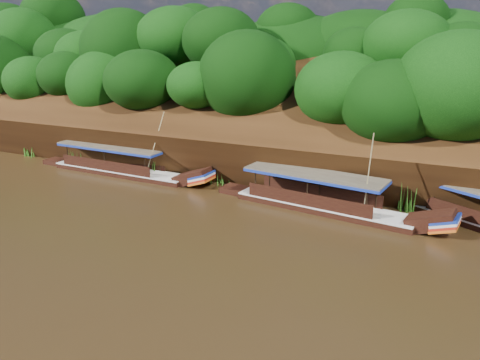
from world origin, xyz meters
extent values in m
plane|color=black|center=(0.00, 0.00, 0.00)|extent=(160.00, 160.00, 0.00)
cube|color=black|center=(0.00, 16.00, 3.50)|extent=(120.00, 16.12, 13.64)
cube|color=black|center=(0.00, 26.00, 0.00)|extent=(120.00, 24.00, 12.00)
ellipsoid|color=#0E3F0A|center=(-30.00, 22.00, 9.00)|extent=(20.00, 10.00, 8.00)
ellipsoid|color=#0E3F0A|center=(-6.00, 15.00, 3.50)|extent=(18.00, 8.00, 6.40)
ellipsoid|color=#0E3F0A|center=(0.00, 23.00, 9.20)|extent=(24.00, 11.00, 8.40)
cube|color=black|center=(2.50, 7.37, 0.00)|extent=(12.19, 3.79, 0.90)
cube|color=silver|center=(2.50, 7.37, 0.43)|extent=(12.20, 3.86, 0.10)
cube|color=black|center=(9.19, 6.46, 0.70)|extent=(3.04, 2.02, 1.69)
cube|color=navy|center=(9.93, 6.36, 1.00)|extent=(1.69, 1.90, 0.62)
cube|color=#B32413|center=(9.93, 6.36, 0.66)|extent=(1.69, 1.90, 0.62)
cube|color=#4E4437|center=(1.76, 7.47, 2.41)|extent=(9.65, 3.77, 0.12)
cube|color=navy|center=(1.76, 7.47, 2.29)|extent=(9.65, 3.77, 0.18)
cylinder|color=tan|center=(5.39, 6.37, 3.14)|extent=(0.48, 1.21, 5.27)
cube|color=black|center=(-15.21, 8.61, 0.00)|extent=(12.75, 2.53, 0.87)
cube|color=silver|center=(-15.21, 8.61, 0.41)|extent=(12.76, 2.60, 0.10)
cube|color=black|center=(-8.08, 8.37, 0.67)|extent=(3.03, 1.68, 1.71)
cube|color=navy|center=(-7.28, 8.34, 0.96)|extent=(1.61, 1.70, 0.64)
cube|color=#B32413|center=(-7.28, 8.34, 0.63)|extent=(1.61, 1.70, 0.64)
cube|color=#4E4437|center=(-16.00, 8.63, 2.32)|extent=(10.01, 2.76, 0.12)
cube|color=navy|center=(-16.00, 8.63, 2.20)|extent=(10.01, 2.76, 0.17)
cylinder|color=tan|center=(-11.37, 8.29, 3.04)|extent=(1.33, 1.15, 4.96)
cone|color=#35711C|center=(-26.81, 9.56, 0.87)|extent=(1.50, 1.50, 1.73)
cone|color=#35711C|center=(-20.54, 8.92, 0.85)|extent=(1.50, 1.50, 1.71)
cone|color=#35711C|center=(-12.56, 9.63, 0.89)|extent=(1.50, 1.50, 1.78)
cone|color=#35711C|center=(-6.35, 9.60, 0.68)|extent=(1.50, 1.50, 1.36)
cone|color=#35711C|center=(1.70, 9.52, 0.89)|extent=(1.50, 1.50, 1.78)
cone|color=#35711C|center=(7.54, 9.26, 1.07)|extent=(1.50, 1.50, 2.13)
camera|label=1|loc=(9.75, -21.33, 11.08)|focal=35.00mm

